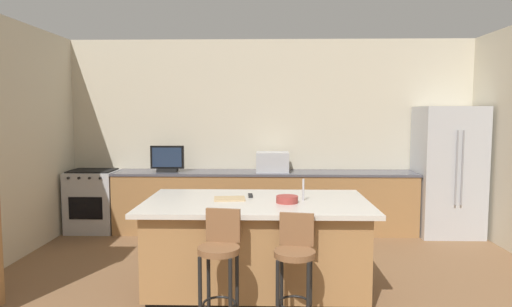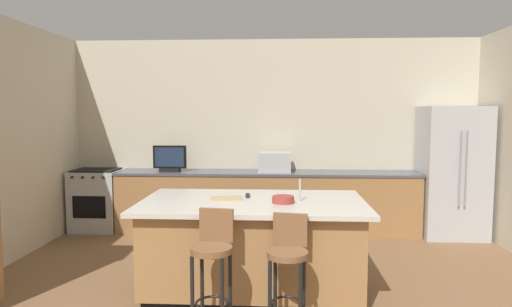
# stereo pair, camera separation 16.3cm
# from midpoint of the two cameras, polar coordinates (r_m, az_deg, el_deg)

# --- Properties ---
(wall_back) EXTENTS (6.70, 0.12, 2.92)m
(wall_back) POSITION_cam_midpoint_polar(r_m,az_deg,el_deg) (7.06, 1.15, 2.45)
(wall_back) COLOR beige
(wall_back) RESTS_ON ground_plane
(counter_back) EXTENTS (4.48, 0.62, 0.92)m
(counter_back) POSITION_cam_midpoint_polar(r_m,az_deg,el_deg) (6.81, 0.40, -6.15)
(counter_back) COLOR #9E7042
(counter_back) RESTS_ON ground_plane
(kitchen_island) EXTENTS (2.22, 1.30, 0.93)m
(kitchen_island) POSITION_cam_midpoint_polar(r_m,az_deg,el_deg) (4.60, -0.97, -11.53)
(kitchen_island) COLOR black
(kitchen_island) RESTS_ON ground_plane
(refrigerator) EXTENTS (0.88, 0.77, 1.89)m
(refrigerator) POSITION_cam_midpoint_polar(r_m,az_deg,el_deg) (7.14, 22.52, -2.07)
(refrigerator) COLOR #B7BABF
(refrigerator) RESTS_ON ground_plane
(range_oven) EXTENTS (0.71, 0.63, 0.94)m
(range_oven) POSITION_cam_midpoint_polar(r_m,az_deg,el_deg) (7.33, -20.51, -5.61)
(range_oven) COLOR #B7BABF
(range_oven) RESTS_ON ground_plane
(microwave) EXTENTS (0.48, 0.36, 0.29)m
(microwave) POSITION_cam_midpoint_polar(r_m,az_deg,el_deg) (6.71, 1.41, -1.08)
(microwave) COLOR #B7BABF
(microwave) RESTS_ON counter_back
(tv_monitor) EXTENTS (0.50, 0.16, 0.39)m
(tv_monitor) POSITION_cam_midpoint_polar(r_m,az_deg,el_deg) (6.84, -11.85, -0.79)
(tv_monitor) COLOR black
(tv_monitor) RESTS_ON counter_back
(sink_faucet_back) EXTENTS (0.02, 0.02, 0.24)m
(sink_faucet_back) POSITION_cam_midpoint_polar(r_m,az_deg,el_deg) (6.82, 1.20, -1.22)
(sink_faucet_back) COLOR #B2B2B7
(sink_faucet_back) RESTS_ON counter_back
(sink_faucet_island) EXTENTS (0.02, 0.02, 0.22)m
(sink_faucet_island) POSITION_cam_midpoint_polar(r_m,az_deg,el_deg) (4.48, 4.98, -4.60)
(sink_faucet_island) COLOR #B2B2B7
(sink_faucet_island) RESTS_ON kitchen_island
(bar_stool_left) EXTENTS (0.34, 0.36, 1.00)m
(bar_stool_left) POSITION_cam_midpoint_polar(r_m,az_deg,el_deg) (3.77, -5.87, -13.26)
(bar_stool_left) COLOR brown
(bar_stool_left) RESTS_ON ground_plane
(bar_stool_right) EXTENTS (0.34, 0.36, 0.95)m
(bar_stool_right) POSITION_cam_midpoint_polar(r_m,az_deg,el_deg) (3.82, 3.72, -13.55)
(bar_stool_right) COLOR brown
(bar_stool_right) RESTS_ON ground_plane
(fruit_bowl) EXTENTS (0.21, 0.21, 0.07)m
(fruit_bowl) POSITION_cam_midpoint_polar(r_m,az_deg,el_deg) (4.38, 2.89, -5.83)
(fruit_bowl) COLOR #993833
(fruit_bowl) RESTS_ON kitchen_island
(tv_remote) EXTENTS (0.06, 0.17, 0.02)m
(tv_remote) POSITION_cam_midpoint_polar(r_m,az_deg,el_deg) (4.71, -1.71, -5.35)
(tv_remote) COLOR black
(tv_remote) RESTS_ON kitchen_island
(cutting_board) EXTENTS (0.33, 0.25, 0.02)m
(cutting_board) POSITION_cam_midpoint_polar(r_m,az_deg,el_deg) (4.55, -4.39, -5.73)
(cutting_board) COLOR tan
(cutting_board) RESTS_ON kitchen_island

